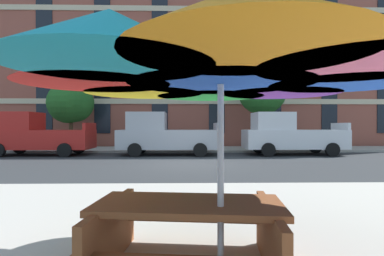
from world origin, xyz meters
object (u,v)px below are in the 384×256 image
object	(u,v)px
pickup_red	(36,135)
street_tree_left	(71,102)
patio_umbrella	(221,63)
picnic_table	(188,231)
pickup_white	(289,135)
street_tree_middle	(261,91)
pickup_silver	(164,135)

from	to	relation	value
pickup_red	street_tree_left	distance (m)	4.15
patio_umbrella	picnic_table	size ratio (longest dim) A/B	1.87
pickup_white	street_tree_middle	world-z (taller)	street_tree_middle
pickup_silver	pickup_white	distance (m)	6.48
patio_umbrella	picnic_table	distance (m)	1.62
pickup_silver	pickup_white	size ratio (longest dim) A/B	1.00
street_tree_middle	patio_umbrella	size ratio (longest dim) A/B	1.42
street_tree_left	picnic_table	xyz separation A→B (m)	(7.27, -16.18, -2.50)
pickup_red	pickup_white	distance (m)	13.00
patio_umbrella	picnic_table	xyz separation A→B (m)	(-0.29, 0.16, -1.59)
pickup_silver	street_tree_middle	size ratio (longest dim) A/B	0.98
picnic_table	pickup_white	bearing A→B (deg)	66.89
pickup_red	street_tree_left	size ratio (longest dim) A/B	1.20
pickup_white	street_tree_left	xyz separation A→B (m)	(-12.62, 3.64, 1.96)
pickup_red	pickup_white	bearing A→B (deg)	0.00
pickup_red	patio_umbrella	distance (m)	15.01
pickup_red	pickup_silver	size ratio (longest dim) A/B	1.00
pickup_red	street_tree_middle	world-z (taller)	street_tree_middle
street_tree_left	pickup_silver	bearing A→B (deg)	-30.65
pickup_silver	street_tree_middle	world-z (taller)	street_tree_middle
street_tree_left	pickup_red	bearing A→B (deg)	-95.93
pickup_silver	street_tree_left	size ratio (longest dim) A/B	1.20
street_tree_middle	pickup_silver	bearing A→B (deg)	-152.09
pickup_silver	picnic_table	bearing A→B (deg)	-84.85
pickup_white	pickup_silver	bearing A→B (deg)	180.00
pickup_red	street_tree_middle	size ratio (longest dim) A/B	0.98
pickup_silver	street_tree_left	xyz separation A→B (m)	(-6.14, 3.64, 1.96)
pickup_red	street_tree_middle	bearing A→B (deg)	13.99
picnic_table	patio_umbrella	bearing A→B (deg)	-28.59
patio_umbrella	pickup_white	bearing A→B (deg)	68.28
street_tree_left	street_tree_middle	distance (m)	11.95
patio_umbrella	street_tree_middle	bearing A→B (deg)	74.54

